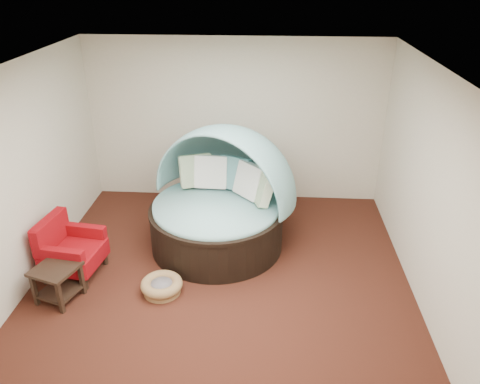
# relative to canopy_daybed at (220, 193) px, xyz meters

# --- Properties ---
(floor) EXTENTS (5.00, 5.00, 0.00)m
(floor) POSITION_rel_canopy_daybed_xyz_m (0.10, -0.92, -0.83)
(floor) COLOR #471F14
(floor) RESTS_ON ground
(wall_back) EXTENTS (5.00, 0.00, 5.00)m
(wall_back) POSITION_rel_canopy_daybed_xyz_m (0.10, 1.58, 0.57)
(wall_back) COLOR beige
(wall_back) RESTS_ON floor
(wall_front) EXTENTS (5.00, 0.00, 5.00)m
(wall_front) POSITION_rel_canopy_daybed_xyz_m (0.10, -3.42, 0.57)
(wall_front) COLOR beige
(wall_front) RESTS_ON floor
(wall_left) EXTENTS (0.00, 5.00, 5.00)m
(wall_left) POSITION_rel_canopy_daybed_xyz_m (-2.40, -0.92, 0.57)
(wall_left) COLOR beige
(wall_left) RESTS_ON floor
(wall_right) EXTENTS (0.00, 5.00, 5.00)m
(wall_right) POSITION_rel_canopy_daybed_xyz_m (2.60, -0.92, 0.57)
(wall_right) COLOR beige
(wall_right) RESTS_ON floor
(ceiling) EXTENTS (5.00, 5.00, 0.00)m
(ceiling) POSITION_rel_canopy_daybed_xyz_m (0.10, -0.92, 1.97)
(ceiling) COLOR white
(ceiling) RESTS_ON wall_back
(canopy_daybed) EXTENTS (2.62, 2.60, 1.80)m
(canopy_daybed) POSITION_rel_canopy_daybed_xyz_m (0.00, 0.00, 0.00)
(canopy_daybed) COLOR black
(canopy_daybed) RESTS_ON floor
(pet_basket) EXTENTS (0.55, 0.55, 0.19)m
(pet_basket) POSITION_rel_canopy_daybed_xyz_m (-0.64, -1.26, -0.73)
(pet_basket) COLOR brown
(pet_basket) RESTS_ON floor
(red_armchair) EXTENTS (0.80, 0.81, 0.84)m
(red_armchair) POSITION_rel_canopy_daybed_xyz_m (-1.95, -0.93, -0.45)
(red_armchair) COLOR black
(red_armchair) RESTS_ON floor
(side_table) EXTENTS (0.63, 0.63, 0.48)m
(side_table) POSITION_rel_canopy_daybed_xyz_m (-1.90, -1.48, -0.52)
(side_table) COLOR black
(side_table) RESTS_ON floor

